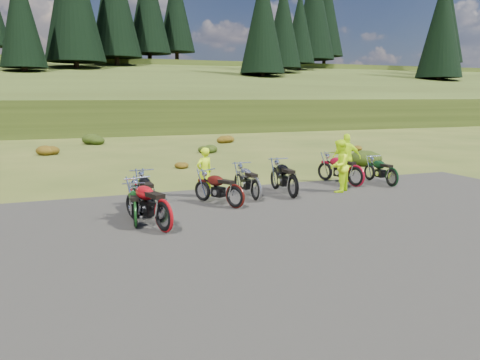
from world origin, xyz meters
name	(u,v)px	position (x,y,z in m)	size (l,w,h in m)	color
ground	(272,214)	(0.00, 0.00, 0.00)	(300.00, 300.00, 0.00)	#374617
gravel_pad	(306,233)	(0.00, -2.00, 0.00)	(20.00, 12.00, 0.04)	black
hill_slope	(107,123)	(0.00, 50.00, 0.00)	(300.00, 46.00, 3.00)	#303C14
hill_plateau	(84,110)	(0.00, 110.00, 0.00)	(300.00, 90.00, 9.17)	#303C14
conifer_21	(20,14)	(-9.00, 50.00, 12.56)	(5.28, 5.28, 14.00)	black
conifer_24	(148,3)	(9.00, 68.00, 18.16)	(7.04, 7.04, 18.00)	black
conifer_25	(176,9)	(15.00, 74.00, 18.66)	(6.60, 6.60, 17.00)	black
conifer_26	(263,21)	(21.00, 49.00, 13.37)	(6.16, 6.16, 16.00)	black
conifer_27	(283,24)	(27.00, 55.00, 14.06)	(5.72, 5.72, 15.00)	black
conifer_28	(300,27)	(33.00, 61.00, 14.76)	(5.28, 5.28, 14.00)	black
conifer_29	(314,9)	(39.00, 67.00, 18.97)	(7.92, 7.92, 20.00)	black
conifer_30	(325,12)	(45.00, 73.00, 19.66)	(7.48, 7.48, 19.00)	black
conifer_31	(442,25)	(51.00, 48.00, 14.18)	(7.04, 7.04, 18.00)	black
conifer_32	(443,28)	(57.00, 54.00, 14.87)	(6.60, 6.60, 17.00)	black
conifer_33	(444,30)	(63.00, 60.00, 15.56)	(6.16, 6.16, 16.00)	black
conifer_34	(445,32)	(69.00, 66.00, 16.26)	(5.72, 5.72, 15.00)	black
conifer_35	(446,33)	(75.00, 72.00, 16.95)	(5.28, 5.28, 14.00)	black
conifer_36	(448,23)	(81.00, 78.00, 20.16)	(7.92, 7.92, 20.00)	black
shrub_2	(47,149)	(-6.20, 16.60, 0.38)	(1.30, 1.30, 0.77)	#62380C
shrub_3	(95,138)	(-3.30, 21.90, 0.46)	(1.56, 1.56, 0.92)	black
shrub_4	(180,163)	(-0.40, 9.20, 0.23)	(0.77, 0.77, 0.45)	#62380C
shrub_5	(207,148)	(2.50, 14.50, 0.31)	(1.03, 1.03, 0.61)	black
shrub_6	(224,137)	(5.40, 19.80, 0.38)	(1.30, 1.30, 0.77)	#62380C
shrub_7	(367,155)	(8.30, 7.10, 0.46)	(1.56, 1.56, 0.92)	black
shrub_8	(354,147)	(11.20, 12.40, 0.23)	(0.77, 0.77, 0.45)	#62380C
motorcycle_0	(151,217)	(-3.24, 0.84, 0.00)	(2.19, 0.73, 1.15)	black
motorcycle_1	(164,234)	(-3.23, -0.81, 0.00)	(2.31, 0.77, 1.21)	#A00B11
motorcycle_2	(136,229)	(-3.81, -0.16, 0.00)	(1.87, 0.62, 0.98)	black
motorcycle_3	(256,202)	(0.17, 1.58, 0.00)	(2.09, 0.70, 1.10)	#98989D
motorcycle_4	(235,209)	(-0.78, 0.89, 0.00)	(2.03, 0.68, 1.06)	#420F0B
motorcycle_5	(293,199)	(1.43, 1.50, 0.00)	(2.24, 0.75, 1.17)	black
motorcycle_6	(355,187)	(4.46, 2.45, 0.00)	(2.24, 0.75, 1.17)	maroon
motorcycle_7	(391,187)	(5.70, 2.00, 0.00)	(1.96, 0.65, 1.03)	black
person_middle	(204,173)	(-1.14, 2.78, 0.81)	(0.59, 0.39, 1.61)	#B8E40C
person_right_a	(339,167)	(3.37, 1.89, 0.90)	(0.87, 0.68, 1.80)	#B8E40C
person_right_b	(347,159)	(4.74, 3.51, 0.92)	(1.08, 0.45, 1.84)	#B8E40C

